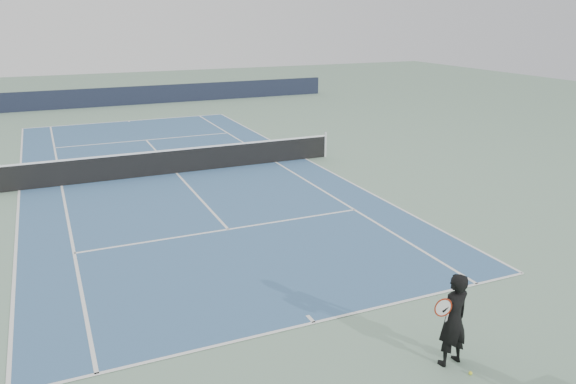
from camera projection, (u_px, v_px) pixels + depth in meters
name	position (u px, v px, depth m)	size (l,w,h in m)	color
ground	(177.00, 173.00, 21.46)	(80.00, 80.00, 0.00)	gray
court_surface	(176.00, 173.00, 21.46)	(10.97, 23.77, 0.01)	#3B618B
tennis_net	(176.00, 161.00, 21.31)	(12.90, 0.10, 1.07)	silver
windscreen_far	(114.00, 97.00, 36.87)	(30.00, 0.25, 1.20)	black
tennis_player	(453.00, 320.00, 9.59)	(0.80, 0.53, 1.72)	black
tennis_ball	(470.00, 373.00, 9.51)	(0.06, 0.06, 0.06)	yellow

